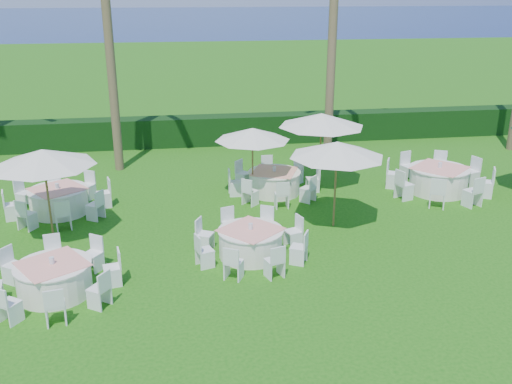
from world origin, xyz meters
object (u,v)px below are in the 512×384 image
banquet_table_a (54,278)px  umbrella_b (337,149)px  umbrella_d (322,120)px  umbrella_a (43,158)px  banquet_table_b (251,242)px  banquet_table_e (274,182)px  banquet_table_f (439,179)px  banquet_table_d (59,200)px  umbrella_c (252,134)px

banquet_table_a → umbrella_b: 7.83m
banquet_table_a → umbrella_d: 9.88m
umbrella_a → umbrella_b: umbrella_a is taller
umbrella_a → banquet_table_b: bearing=-19.3°
banquet_table_e → banquet_table_f: banquet_table_f is taller
umbrella_b → banquet_table_e: bearing=112.1°
banquet_table_b → umbrella_d: size_ratio=1.00×
banquet_table_d → banquet_table_f: 11.99m
banquet_table_d → umbrella_c: size_ratio=1.29×
banquet_table_f → umbrella_c: umbrella_c is taller
banquet_table_d → banquet_table_a: bearing=-81.6°
banquet_table_b → banquet_table_d: 6.42m
banquet_table_a → banquet_table_b: (4.52, 1.21, -0.00)m
banquet_table_b → banquet_table_f: 7.72m
banquet_table_a → banquet_table_e: bearing=43.7°
umbrella_a → banquet_table_d: bearing=94.4°
umbrella_b → banquet_table_b: bearing=-149.2°
banquet_table_a → umbrella_d: bearing=39.0°
umbrella_c → banquet_table_f: bearing=-4.3°
banquet_table_e → banquet_table_a: bearing=-136.3°
umbrella_c → umbrella_d: size_ratio=0.83×
banquet_table_b → banquet_table_e: size_ratio=0.95×
umbrella_a → umbrella_c: size_ratio=1.13×
umbrella_b → umbrella_c: size_ratio=1.11×
umbrella_b → umbrella_c: 3.30m
umbrella_a → umbrella_d: bearing=21.0°
banquet_table_d → umbrella_a: size_ratio=1.14×
banquet_table_e → umbrella_d: bearing=15.3°
umbrella_d → banquet_table_a: bearing=-141.0°
banquet_table_d → umbrella_c: bearing=4.9°
banquet_table_d → umbrella_c: (5.90, 0.51, 1.66)m
umbrella_a → umbrella_c: (5.75, 2.44, -0.21)m
banquet_table_a → banquet_table_f: (11.26, 4.98, 0.06)m
banquet_table_d → umbrella_d: size_ratio=1.07×
banquet_table_a → umbrella_a: bearing=101.0°
banquet_table_f → umbrella_b: 5.05m
banquet_table_e → umbrella_c: bearing=-162.9°
banquet_table_b → banquet_table_e: 4.66m
banquet_table_f → umbrella_d: bearing=163.2°
umbrella_a → umbrella_d: (8.12, 3.11, 0.01)m
banquet_table_b → banquet_table_d: banquet_table_d is taller
banquet_table_d → umbrella_c: umbrella_c is taller
banquet_table_d → banquet_table_f: banquet_table_f is taller
umbrella_d → banquet_table_b: bearing=-121.7°
banquet_table_e → umbrella_d: size_ratio=1.05×
umbrella_a → umbrella_d: size_ratio=0.94×
umbrella_a → umbrella_b: size_ratio=1.02×
banquet_table_a → umbrella_a: size_ratio=1.08×
banquet_table_f → banquet_table_d: bearing=-179.7°
banquet_table_b → banquet_table_e: (1.40, 4.45, 0.02)m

